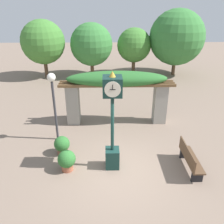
{
  "coord_description": "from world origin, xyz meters",
  "views": [
    {
      "loc": [
        -0.48,
        -6.85,
        5.44
      ],
      "look_at": [
        -0.3,
        0.68,
        1.96
      ],
      "focal_mm": 38.0,
      "sensor_mm": 36.0,
      "label": 1
    }
  ],
  "objects_px": {
    "potted_plant_near_right": "(67,160)",
    "potted_plant_near_left": "(62,145)",
    "park_bench": "(190,159)",
    "lamp_post": "(53,92)",
    "pedestal_clock": "(112,119)"
  },
  "relations": [
    {
      "from": "potted_plant_near_right",
      "to": "potted_plant_near_left",
      "type": "bearing_deg",
      "value": 108.39
    },
    {
      "from": "park_bench",
      "to": "lamp_post",
      "type": "relative_size",
      "value": 0.56
    },
    {
      "from": "pedestal_clock",
      "to": "potted_plant_near_right",
      "type": "relative_size",
      "value": 4.53
    },
    {
      "from": "park_bench",
      "to": "pedestal_clock",
      "type": "bearing_deg",
      "value": 85.64
    },
    {
      "from": "potted_plant_near_left",
      "to": "park_bench",
      "type": "xyz_separation_m",
      "value": [
        4.68,
        -1.07,
        0.04
      ]
    },
    {
      "from": "potted_plant_near_right",
      "to": "lamp_post",
      "type": "xyz_separation_m",
      "value": [
        -0.73,
        2.12,
        1.78
      ]
    },
    {
      "from": "pedestal_clock",
      "to": "park_bench",
      "type": "xyz_separation_m",
      "value": [
        2.73,
        -0.21,
        -1.49
      ]
    },
    {
      "from": "park_bench",
      "to": "lamp_post",
      "type": "height_order",
      "value": "lamp_post"
    },
    {
      "from": "potted_plant_near_right",
      "to": "lamp_post",
      "type": "height_order",
      "value": "lamp_post"
    },
    {
      "from": "potted_plant_near_right",
      "to": "park_bench",
      "type": "height_order",
      "value": "park_bench"
    },
    {
      "from": "pedestal_clock",
      "to": "potted_plant_near_left",
      "type": "height_order",
      "value": "pedestal_clock"
    },
    {
      "from": "potted_plant_near_left",
      "to": "park_bench",
      "type": "height_order",
      "value": "park_bench"
    },
    {
      "from": "pedestal_clock",
      "to": "lamp_post",
      "type": "relative_size",
      "value": 1.2
    },
    {
      "from": "potted_plant_near_right",
      "to": "pedestal_clock",
      "type": "bearing_deg",
      "value": 5.66
    },
    {
      "from": "pedestal_clock",
      "to": "lamp_post",
      "type": "bearing_deg",
      "value": 139.94
    }
  ]
}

